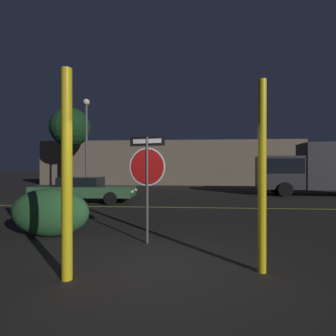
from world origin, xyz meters
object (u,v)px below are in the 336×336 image
at_px(delivery_truck, 316,168).
at_px(passing_car_2, 84,189).
at_px(yellow_pole_right, 262,176).
at_px(tree_0, 70,128).
at_px(yellow_pole_left, 67,174).
at_px(stop_sign, 147,168).
at_px(street_lamp, 86,132).
at_px(hedge_bush_1, 50,212).

bearing_deg(delivery_truck, passing_car_2, 111.77).
height_order(yellow_pole_right, delivery_truck, yellow_pole_right).
relative_size(delivery_truck, tree_0, 1.01).
xyz_separation_m(yellow_pole_left, delivery_truck, (9.72, 12.75, 0.03)).
height_order(stop_sign, street_lamp, street_lamp).
bearing_deg(tree_0, stop_sign, -59.91).
relative_size(stop_sign, delivery_truck, 0.36).
relative_size(hedge_bush_1, passing_car_2, 0.40).
xyz_separation_m(hedge_bush_1, delivery_truck, (11.31, 10.33, 1.06)).
bearing_deg(hedge_bush_1, street_lamp, 107.23).
bearing_deg(hedge_bush_1, tree_0, 113.29).
height_order(yellow_pole_left, hedge_bush_1, yellow_pole_left).
distance_m(yellow_pole_left, street_lamp, 14.16).
relative_size(street_lamp, tree_0, 0.92).
relative_size(passing_car_2, delivery_truck, 0.73).
relative_size(hedge_bush_1, delivery_truck, 0.29).
bearing_deg(yellow_pole_right, stop_sign, 145.32).
relative_size(delivery_truck, street_lamp, 1.10).
distance_m(hedge_bush_1, tree_0, 17.43).
bearing_deg(hedge_bush_1, delivery_truck, 42.40).
distance_m(yellow_pole_left, yellow_pole_right, 3.16).
relative_size(stop_sign, passing_car_2, 0.49).
bearing_deg(hedge_bush_1, stop_sign, -9.03).
bearing_deg(yellow_pole_left, street_lamp, 110.53).
relative_size(stop_sign, yellow_pole_left, 0.75).
bearing_deg(passing_car_2, street_lamp, -162.04).
distance_m(passing_car_2, street_lamp, 5.85).
bearing_deg(passing_car_2, yellow_pole_left, 18.46).
xyz_separation_m(stop_sign, tree_0, (-9.19, 15.87, 3.39)).
distance_m(hedge_bush_1, delivery_truck, 15.35).
relative_size(passing_car_2, tree_0, 0.73).
distance_m(stop_sign, yellow_pole_right, 2.64).
relative_size(yellow_pole_right, tree_0, 0.47).
bearing_deg(yellow_pole_left, yellow_pole_right, 9.53).
distance_m(yellow_pole_right, hedge_bush_1, 5.17).
bearing_deg(delivery_truck, street_lamp, 92.82).
height_order(yellow_pole_right, passing_car_2, yellow_pole_right).
height_order(yellow_pole_left, passing_car_2, yellow_pole_left).
height_order(stop_sign, yellow_pole_left, yellow_pole_left).
bearing_deg(delivery_truck, stop_sign, 144.78).
relative_size(yellow_pole_left, tree_0, 0.48).
xyz_separation_m(yellow_pole_right, street_lamp, (-8.00, 12.55, 2.46)).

